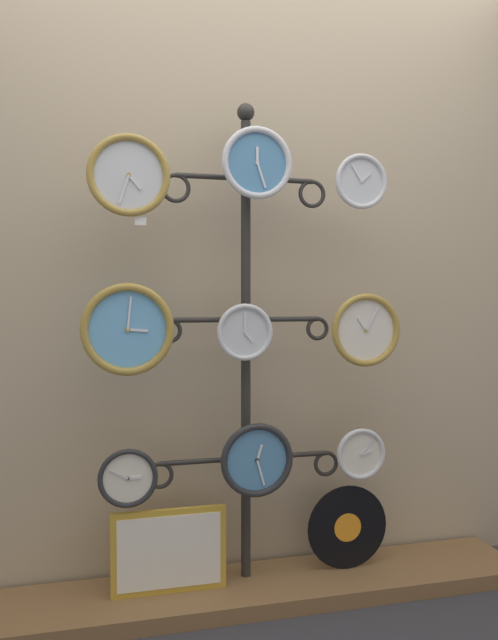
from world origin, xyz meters
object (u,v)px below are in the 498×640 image
Objects in this scene: display_stand at (246,426)px; vinyl_record at (347,527)px; clock_top_left at (129,175)px; clock_bottom_right at (361,454)px; clock_top_center at (257,163)px; clock_bottom_left at (128,478)px; clock_bottom_center at (257,460)px; clock_middle_left at (128,329)px; clock_middle_right at (366,330)px; picture_frame at (169,551)px; clock_middle_center at (245,332)px; clock_top_right at (361,182)px.

vinyl_record is at bearing -5.79° from display_stand.
clock_top_left is 1.43× the size of clock_bottom_right.
clock_top_center is 1.22m from clock_bottom_left.
vinyl_record is at bearing 10.86° from clock_bottom_center.
clock_bottom_right is at bearing -0.42° from clock_bottom_left.
clock_bottom_center reaches higher than clock_bottom_left.
clock_top_left is at bearing 30.34° from clock_middle_left.
clock_middle_right reaches higher than picture_frame.
clock_middle_center reaches higher than picture_frame.
clock_middle_left reaches higher than vinyl_record.
clock_top_left is 1.36× the size of clock_bottom_left.
clock_middle_left is at bearing -177.97° from clock_middle_center.
vinyl_record is (0.39, 0.08, -0.32)m from clock_bottom_center.
clock_top_center is at bearing -170.93° from vinyl_record.
clock_middle_right is 0.79m from vinyl_record.
clock_bottom_left is 0.77× the size of clock_bottom_center.
clock_top_right is 0.72m from clock_middle_center.
clock_bottom_right reaches higher than vinyl_record.
clock_bottom_center reaches higher than picture_frame.
clock_middle_right is 1.39× the size of clock_bottom_right.
clock_bottom_center is at bearing -179.40° from clock_middle_right.
picture_frame is (-0.73, 0.04, -1.37)m from clock_top_right.
picture_frame is at bearing 11.15° from clock_middle_left.
clock_middle_center is 0.90m from vinyl_record.
clock_middle_right is at bearing -23.33° from clock_top_right.
display_stand is 1.03m from clock_top_right.
clock_top_center is 0.41m from clock_top_right.
clock_top_right is 1.04× the size of clock_bottom_right.
picture_frame is (-0.71, -0.03, -0.01)m from vinyl_record.
clock_middle_right is at bearing -1.16° from clock_top_center.
clock_bottom_center is 0.82× the size of vinyl_record.
clock_top_center reaches higher than clock_bottom_right.
display_stand reaches higher than clock_middle_right.
clock_bottom_center is at bearing -84.02° from display_stand.
clock_top_left is at bearing 178.62° from clock_top_center.
display_stand is 8.80× the size of clock_bottom_left.
clock_top_right is at bearing -2.75° from picture_frame.
clock_bottom_left is (-0.00, 0.02, -0.53)m from clock_middle_left.
picture_frame is (-0.75, 0.04, -0.80)m from clock_middle_right.
clock_top_center is (0.46, -0.01, 0.06)m from clock_top_left.
clock_middle_left is 0.83m from picture_frame.
display_stand is at bearing 98.64° from clock_top_center.
clock_bottom_right is at bearing -1.13° from picture_frame.
clock_middle_left is 0.90m from clock_middle_right.
display_stand is 6.66× the size of clock_middle_right.
display_stand is 0.99m from clock_top_center.
clock_top_left is 1.03× the size of clock_middle_right.
clock_top_left reaches higher than picture_frame.
clock_top_center reaches higher than picture_frame.
vinyl_record is at bearing 106.77° from clock_top_right.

